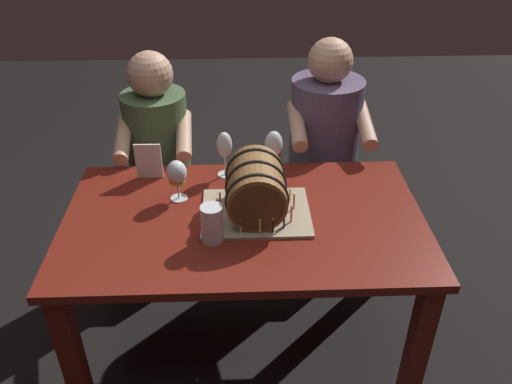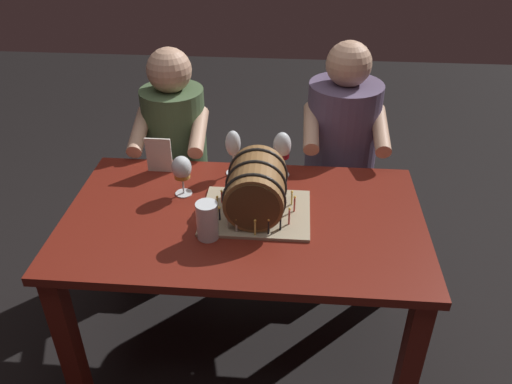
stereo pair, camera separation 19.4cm
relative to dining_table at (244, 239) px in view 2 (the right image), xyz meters
The scene contains 10 objects.
ground_plane 0.62m from the dining_table, ahead, with size 8.00×8.00×0.00m, color black.
dining_table is the anchor object (origin of this frame).
barrel_cake 0.23m from the dining_table, 22.40° to the left, with size 0.41×0.32×0.24m.
wine_glass_red 0.42m from the dining_table, 67.25° to the left, with size 0.08×0.08×0.20m.
wine_glass_empty 0.41m from the dining_table, 103.11° to the left, with size 0.07×0.07×0.20m.
wine_glass_amber 0.37m from the dining_table, 151.88° to the left, with size 0.08×0.08×0.17m.
beer_pint 0.25m from the dining_table, 129.71° to the right, with size 0.08×0.08×0.14m.
menu_card 0.53m from the dining_table, 142.16° to the left, with size 0.11×0.01×0.16m, color silver.
person_seated_left 0.79m from the dining_table, 121.23° to the left, with size 0.36×0.46×1.16m.
person_seated_right 0.79m from the dining_table, 58.77° to the left, with size 0.38×0.46×1.21m.
Camera 2 is at (0.18, -1.60, 1.89)m, focal length 36.51 mm.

